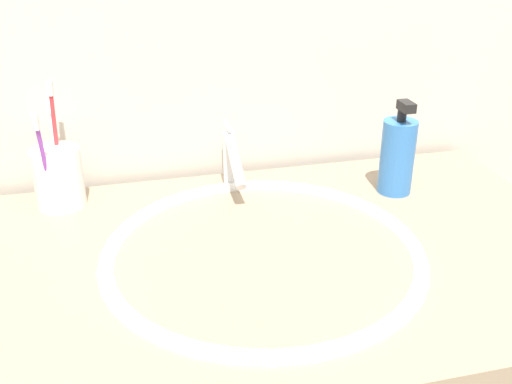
% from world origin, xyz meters
% --- Properties ---
extents(sink_basin, '(0.48, 0.48, 0.11)m').
position_xyz_m(sink_basin, '(-0.00, -0.00, 0.79)').
color(sink_basin, white).
rests_on(sink_basin, vanity_counter).
extents(faucet, '(0.02, 0.14, 0.12)m').
position_xyz_m(faucet, '(-0.00, 0.23, 0.89)').
color(faucet, silver).
rests_on(faucet, sink_basin).
extents(toothbrush_cup, '(0.08, 0.08, 0.10)m').
position_xyz_m(toothbrush_cup, '(-0.30, 0.24, 0.88)').
color(toothbrush_cup, white).
rests_on(toothbrush_cup, vanity_counter).
extents(toothbrush_red, '(0.01, 0.04, 0.20)m').
position_xyz_m(toothbrush_red, '(-0.29, 0.26, 0.95)').
color(toothbrush_red, red).
rests_on(toothbrush_red, toothbrush_cup).
extents(toothbrush_purple, '(0.01, 0.04, 0.18)m').
position_xyz_m(toothbrush_purple, '(-0.31, 0.20, 0.93)').
color(toothbrush_purple, purple).
rests_on(toothbrush_purple, toothbrush_cup).
extents(toothbrush_white, '(0.01, 0.03, 0.17)m').
position_xyz_m(toothbrush_white, '(-0.30, 0.26, 0.93)').
color(toothbrush_white, white).
rests_on(toothbrush_white, toothbrush_cup).
extents(soap_dispenser, '(0.06, 0.06, 0.17)m').
position_xyz_m(soap_dispenser, '(0.28, 0.15, 0.90)').
color(soap_dispenser, '#3372BF').
rests_on(soap_dispenser, vanity_counter).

